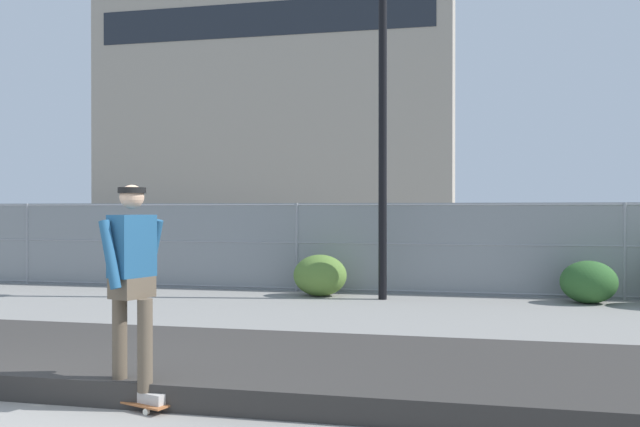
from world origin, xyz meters
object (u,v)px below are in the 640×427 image
object	(u,v)px
skater	(132,276)
street_lamp	(383,65)
shrub_left	(320,275)
skateboard	(132,401)
shrub_center	(589,282)
parked_car_near	(181,243)
parked_car_mid	(382,246)

from	to	relation	value
skater	street_lamp	bearing A→B (deg)	80.30
skater	shrub_left	distance (m)	7.65
skateboard	shrub_center	xyz separation A→B (m)	(5.01, 7.66, 0.33)
parked_car_near	parked_car_mid	bearing A→B (deg)	-0.46
skater	parked_car_near	size ratio (longest dim) A/B	0.42
parked_car_near	skateboard	bearing A→B (deg)	-67.90
street_lamp	shrub_center	bearing A→B (deg)	3.82
skateboard	street_lamp	xyz separation A→B (m)	(1.27, 7.41, 4.40)
parked_car_near	parked_car_mid	distance (m)	5.22
skater	skateboard	bearing A→B (deg)	-90.00
skater	shrub_left	world-z (taller)	skater
street_lamp	skater	bearing A→B (deg)	-99.70
parked_car_mid	shrub_center	size ratio (longest dim) A/B	4.36
skateboard	shrub_center	distance (m)	9.16
skateboard	shrub_center	bearing A→B (deg)	56.79
parked_car_mid	skateboard	bearing A→B (deg)	-94.44
street_lamp	shrub_left	size ratio (longest dim) A/B	6.80
skater	shrub_left	size ratio (longest dim) A/B	1.75
skateboard	shrub_left	distance (m)	7.62
skater	street_lamp	xyz separation A→B (m)	(1.27, 7.41, 3.32)
street_lamp	parked_car_near	xyz separation A→B (m)	(-5.65, 3.40, -3.62)
skateboard	shrub_left	size ratio (longest dim) A/B	0.77
street_lamp	shrub_center	xyz separation A→B (m)	(3.74, 0.25, -4.07)
parked_car_near	skater	bearing A→B (deg)	-67.90
shrub_center	parked_car_near	bearing A→B (deg)	161.48
skateboard	parked_car_mid	bearing A→B (deg)	85.56
parked_car_mid	shrub_left	size ratio (longest dim) A/B	4.16
parked_car_mid	shrub_left	xyz separation A→B (m)	(-0.84, -3.15, -0.43)
parked_car_near	shrub_left	size ratio (longest dim) A/B	4.18
skateboard	shrub_left	bearing A→B (deg)	90.02
street_lamp	shrub_center	distance (m)	5.54
skateboard	parked_car_near	distance (m)	11.69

